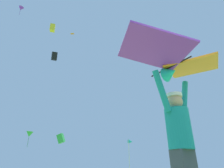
% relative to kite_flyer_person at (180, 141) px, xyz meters
% --- Properties ---
extents(kite_flyer_person, '(0.81, 0.37, 1.92)m').
position_rel_kite_flyer_person_xyz_m(kite_flyer_person, '(0.00, 0.00, 0.00)').
color(kite_flyer_person, '#424751').
rests_on(kite_flyer_person, ground).
extents(held_stunt_kite, '(2.11, 1.20, 0.43)m').
position_rel_kite_flyer_person_xyz_m(held_stunt_kite, '(0.01, -0.09, 1.21)').
color(held_stunt_kite, black).
extents(distant_kite_yellow_high_right, '(0.86, 0.90, 1.13)m').
position_rel_kite_flyer_person_xyz_m(distant_kite_yellow_high_right, '(0.51, 21.37, 18.70)').
color(distant_kite_yellow_high_right, yellow).
extents(distant_kite_green_high_left, '(1.38, 1.13, 1.45)m').
position_rel_kite_flyer_person_xyz_m(distant_kite_green_high_left, '(4.29, 24.17, 3.21)').
color(distant_kite_green_high_left, green).
extents(distant_kite_green_overhead_distant, '(1.01, 1.05, 2.10)m').
position_rel_kite_flyer_person_xyz_m(distant_kite_green_overhead_distant, '(0.40, 25.94, 3.72)').
color(distant_kite_green_overhead_distant, green).
extents(distant_kite_black_low_right, '(0.94, 1.25, 1.55)m').
position_rel_kite_flyer_person_xyz_m(distant_kite_black_low_right, '(1.92, 24.92, 16.14)').
color(distant_kite_black_low_right, black).
extents(distant_kite_orange_mid_right, '(0.54, 0.52, 0.24)m').
position_rel_kite_flyer_person_xyz_m(distant_kite_orange_mid_right, '(2.51, 16.98, 15.24)').
color(distant_kite_orange_mid_right, orange).
extents(distant_kite_purple_far_center, '(0.95, 0.96, 1.49)m').
position_rel_kite_flyer_person_xyz_m(distant_kite_purple_far_center, '(-4.12, 21.21, 20.11)').
color(distant_kite_purple_far_center, purple).
extents(marker_flag, '(0.30, 0.24, 2.13)m').
position_rel_kite_flyer_person_xyz_m(marker_flag, '(4.47, 7.75, 0.91)').
color(marker_flag, silver).
rests_on(marker_flag, ground).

